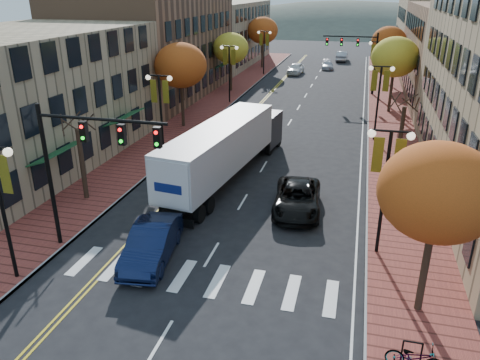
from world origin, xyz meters
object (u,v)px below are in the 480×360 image
Objects in this scene: semi_truck at (228,145)px; navy_sedan at (152,243)px; black_suv at (297,198)px; bicycle at (415,357)px.

navy_sedan is (-0.69, -10.40, -1.44)m from semi_truck.
black_suv is (5.74, 6.69, -0.08)m from navy_sedan.
semi_truck is at bearing 78.47° from navy_sedan.
navy_sedan is at bearing -86.41° from semi_truck.
semi_truck is 2.89× the size of black_suv.
black_suv is (5.05, -3.71, -1.51)m from semi_truck.
navy_sedan reaches higher than bicycle.
bicycle is (5.33, -10.97, -0.13)m from black_suv.
black_suv is at bearing 29.42° from bicycle.
semi_truck is 18.06m from bicycle.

